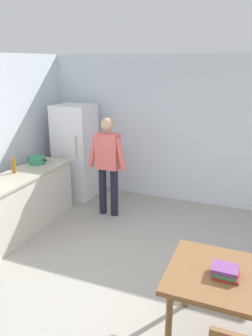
# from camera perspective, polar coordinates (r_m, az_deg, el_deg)

# --- Properties ---
(ground_plane) EXTENTS (14.00, 14.00, 0.00)m
(ground_plane) POSITION_cam_1_polar(r_m,az_deg,el_deg) (4.15, -1.76, -20.29)
(ground_plane) COLOR #9E998E
(wall_back) EXTENTS (6.40, 0.12, 2.70)m
(wall_back) POSITION_cam_1_polar(r_m,az_deg,el_deg) (6.25, 9.35, 6.38)
(wall_back) COLOR silver
(wall_back) RESTS_ON ground_plane
(kitchen_counter) EXTENTS (0.64, 2.20, 0.90)m
(kitchen_counter) POSITION_cam_1_polar(r_m,az_deg,el_deg) (5.47, -17.89, -5.81)
(kitchen_counter) COLOR beige
(kitchen_counter) RESTS_ON ground_plane
(refrigerator) EXTENTS (0.70, 0.67, 1.80)m
(refrigerator) POSITION_cam_1_polar(r_m,az_deg,el_deg) (6.50, -8.65, 2.77)
(refrigerator) COLOR white
(refrigerator) RESTS_ON ground_plane
(person) EXTENTS (0.70, 0.22, 1.70)m
(person) POSITION_cam_1_polar(r_m,az_deg,el_deg) (5.57, -3.14, 1.26)
(person) COLOR #1E1E2D
(person) RESTS_ON ground_plane
(dining_table) EXTENTS (1.40, 0.90, 0.75)m
(dining_table) POSITION_cam_1_polar(r_m,az_deg,el_deg) (3.28, 20.01, -18.59)
(dining_table) COLOR brown
(dining_table) RESTS_ON ground_plane
(cooking_pot) EXTENTS (0.40, 0.28, 0.12)m
(cooking_pot) POSITION_cam_1_polar(r_m,az_deg,el_deg) (5.86, -15.04, 1.31)
(cooking_pot) COLOR #2D845B
(cooking_pot) RESTS_ON kitchen_counter
(bottle_oil_amber) EXTENTS (0.06, 0.06, 0.28)m
(bottle_oil_amber) POSITION_cam_1_polar(r_m,az_deg,el_deg) (5.46, -18.68, 0.38)
(bottle_oil_amber) COLOR #996619
(bottle_oil_amber) RESTS_ON kitchen_counter
(book_stack) EXTENTS (0.24, 0.20, 0.09)m
(book_stack) POSITION_cam_1_polar(r_m,az_deg,el_deg) (3.19, 16.71, -16.68)
(book_stack) COLOR #B22D28
(book_stack) RESTS_ON dining_table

